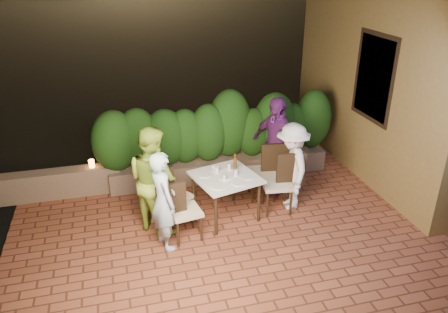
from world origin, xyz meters
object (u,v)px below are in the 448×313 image
object	(u,v)px
chair_left_front	(185,210)
chair_right_front	(277,183)
diner_purple	(275,146)
diner_green	(153,179)
dining_table	(226,196)
diner_white	(292,166)
diner_blue	(163,201)
bowl	(216,169)
beer_bottle	(235,163)
parapet_lamp	(92,164)
chair_right_back	(262,171)
chair_left_back	(173,195)

from	to	relation	value
chair_left_front	chair_right_front	world-z (taller)	chair_right_front
chair_left_front	diner_purple	bearing A→B (deg)	20.25
diner_green	diner_purple	size ratio (longest dim) A/B	0.95
chair_left_front	diner_green	xyz separation A→B (m)	(-0.41, 0.40, 0.38)
dining_table	diner_white	bearing A→B (deg)	2.37
chair_left_front	diner_blue	world-z (taller)	diner_blue
bowl	beer_bottle	bearing A→B (deg)	-22.16
chair_right_front	diner_purple	distance (m)	0.76
dining_table	beer_bottle	world-z (taller)	beer_bottle
diner_purple	parapet_lamp	xyz separation A→B (m)	(-3.17, 0.81, -0.33)
chair_left_front	parapet_lamp	size ratio (longest dim) A/B	6.90
parapet_lamp	diner_purple	bearing A→B (deg)	-14.40
diner_white	diner_purple	bearing A→B (deg)	-164.52
chair_right_back	parapet_lamp	bearing A→B (deg)	-9.74
chair_left_front	diner_blue	size ratio (longest dim) A/B	0.63
chair_right_front	diner_white	distance (m)	0.36
chair_left_back	chair_right_front	world-z (taller)	chair_right_front
parapet_lamp	beer_bottle	bearing A→B (deg)	-29.45
diner_blue	chair_left_back	bearing A→B (deg)	-37.22
chair_left_front	diner_white	size ratio (longest dim) A/B	0.64
chair_right_front	chair_right_back	world-z (taller)	chair_right_front
beer_bottle	parapet_lamp	xyz separation A→B (m)	(-2.29, 1.29, -0.34)
bowl	chair_left_front	world-z (taller)	chair_left_front
diner_blue	bowl	bearing A→B (deg)	-67.47
diner_white	chair_left_back	bearing A→B (deg)	-82.76
beer_bottle	diner_purple	bearing A→B (deg)	28.58
chair_right_back	chair_left_back	bearing A→B (deg)	22.72
chair_right_back	diner_white	bearing A→B (deg)	141.42
chair_right_front	diner_purple	xyz separation A→B (m)	(0.19, 0.63, 0.38)
chair_right_back	diner_blue	xyz separation A→B (m)	(-1.86, -0.99, 0.25)
chair_left_back	diner_white	xyz separation A→B (m)	(2.00, -0.00, 0.25)
diner_purple	diner_white	bearing A→B (deg)	-17.92
bowl	diner_purple	xyz separation A→B (m)	(1.17, 0.36, 0.13)
chair_left_back	chair_right_front	bearing A→B (deg)	-32.60
dining_table	chair_left_back	xyz separation A→B (m)	(-0.85, 0.05, 0.13)
dining_table	bowl	bearing A→B (deg)	112.22
chair_right_front	chair_right_back	bearing A→B (deg)	-69.93
chair_left_front	chair_left_back	xyz separation A→B (m)	(-0.11, 0.46, 0.02)
bowl	chair_left_front	size ratio (longest dim) A/B	0.17
parapet_lamp	dining_table	bearing A→B (deg)	-34.09
beer_bottle	parapet_lamp	size ratio (longest dim) A/B	2.24
beer_bottle	bowl	xyz separation A→B (m)	(-0.29, 0.12, -0.14)
dining_table	chair_left_back	distance (m)	0.86
chair_right_front	diner_green	size ratio (longest dim) A/B	0.61
dining_table	chair_left_back	bearing A→B (deg)	176.75
dining_table	chair_left_back	world-z (taller)	chair_left_back
dining_table	diner_green	world-z (taller)	diner_green
dining_table	parapet_lamp	bearing A→B (deg)	145.91
chair_left_front	diner_green	bearing A→B (deg)	126.74
parapet_lamp	chair_left_front	bearing A→B (deg)	-53.52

